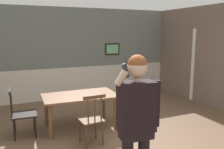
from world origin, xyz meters
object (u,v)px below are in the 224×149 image
(chair_near_window, at_px, (22,113))
(chair_by_doorway, at_px, (92,120))
(dining_table, at_px, (80,99))
(person_figure, at_px, (137,116))

(chair_near_window, bearing_deg, chair_by_doorway, 54.30)
(dining_table, xyz_separation_m, person_figure, (0.01, -2.35, 0.39))
(dining_table, relative_size, person_figure, 0.89)
(dining_table, bearing_deg, chair_by_doorway, -92.48)
(chair_by_doorway, bearing_deg, dining_table, 84.30)
(chair_near_window, relative_size, chair_by_doorway, 1.00)
(dining_table, relative_size, chair_by_doorway, 1.64)
(dining_table, xyz_separation_m, chair_near_window, (-1.14, 0.06, -0.17))
(chair_by_doorway, bearing_deg, chair_near_window, 137.87)
(dining_table, height_order, chair_by_doorway, chair_by_doorway)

